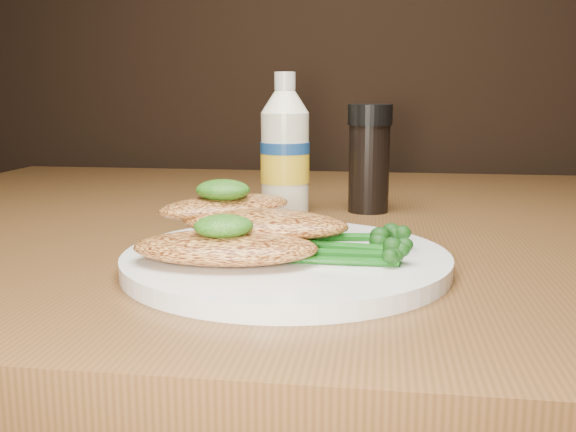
# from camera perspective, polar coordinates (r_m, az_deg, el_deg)

# --- Properties ---
(plate) EXTENTS (0.24, 0.24, 0.01)m
(plate) POSITION_cam_1_polar(r_m,az_deg,el_deg) (0.49, -0.16, -3.90)
(plate) COLOR white
(plate) RESTS_ON dining_table
(chicken_front) EXTENTS (0.14, 0.08, 0.02)m
(chicken_front) POSITION_cam_1_polar(r_m,az_deg,el_deg) (0.46, -5.48, -2.75)
(chicken_front) COLOR #E09547
(chicken_front) RESTS_ON plate
(chicken_mid) EXTENTS (0.14, 0.08, 0.02)m
(chicken_mid) POSITION_cam_1_polar(r_m,az_deg,el_deg) (0.50, -2.13, -0.66)
(chicken_mid) COLOR #E09547
(chicken_mid) RESTS_ON plate
(chicken_back) EXTENTS (0.12, 0.12, 0.02)m
(chicken_back) POSITION_cam_1_polar(r_m,az_deg,el_deg) (0.54, -5.44, 0.83)
(chicken_back) COLOR #E09547
(chicken_back) RESTS_ON plate
(pesto_front) EXTENTS (0.05, 0.05, 0.02)m
(pesto_front) POSITION_cam_1_polar(r_m,az_deg,el_deg) (0.46, -5.64, -0.89)
(pesto_front) COLOR black
(pesto_front) RESTS_ON chicken_front
(pesto_back) EXTENTS (0.06, 0.05, 0.02)m
(pesto_back) POSITION_cam_1_polar(r_m,az_deg,el_deg) (0.53, -5.70, 2.27)
(pesto_back) COLOR black
(pesto_back) RESTS_ON chicken_back
(broccolini_bundle) EXTENTS (0.13, 0.12, 0.02)m
(broccolini_bundle) POSITION_cam_1_polar(r_m,az_deg,el_deg) (0.48, 4.25, -2.49)
(broccolini_bundle) COLOR #135612
(broccolini_bundle) RESTS_ON plate
(mayo_bottle) EXTENTS (0.07, 0.07, 0.15)m
(mayo_bottle) POSITION_cam_1_polar(r_m,az_deg,el_deg) (0.71, -0.27, 6.36)
(mayo_bottle) COLOR white
(mayo_bottle) RESTS_ON dining_table
(pepper_grinder) EXTENTS (0.06, 0.06, 0.12)m
(pepper_grinder) POSITION_cam_1_polar(r_m,az_deg,el_deg) (0.72, 7.08, 4.98)
(pepper_grinder) COLOR black
(pepper_grinder) RESTS_ON dining_table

